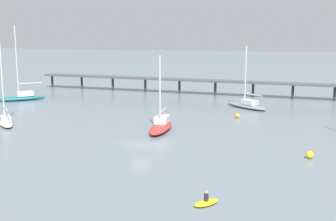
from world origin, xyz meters
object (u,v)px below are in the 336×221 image
object	(u,v)px
pier	(256,79)
sailboat_teal	(22,96)
mooring_buoy_outer	(238,116)
mooring_buoy_near	(310,155)
sailboat_cream	(5,120)
dinghy_yellow	(206,202)
sailboat_gray	(247,104)
sailboat_red	(161,125)

from	to	relation	value
pier	sailboat_teal	distance (m)	44.61
mooring_buoy_outer	mooring_buoy_near	xyz separation A→B (m)	(8.96, -19.69, 0.06)
sailboat_cream	dinghy_yellow	size ratio (longest dim) A/B	4.66
mooring_buoy_near	sailboat_cream	bearing A→B (deg)	169.42
sailboat_teal	dinghy_yellow	xyz separation A→B (m)	(40.77, -41.90, -0.55)
sailboat_teal	sailboat_gray	bearing A→B (deg)	1.65
dinghy_yellow	sailboat_cream	bearing A→B (deg)	144.89
sailboat_red	dinghy_yellow	distance (m)	25.49
dinghy_yellow	mooring_buoy_near	world-z (taller)	dinghy_yellow
sailboat_red	sailboat_cream	xyz separation A→B (m)	(-22.31, -1.33, -0.02)
sailboat_cream	mooring_buoy_outer	bearing A→B (deg)	20.95
dinghy_yellow	pier	bearing A→B (deg)	88.28
pier	mooring_buoy_near	size ratio (longest dim) A/B	84.42
mooring_buoy_near	sailboat_red	bearing A→B (deg)	154.00
dinghy_yellow	mooring_buoy_outer	world-z (taller)	dinghy_yellow
sailboat_red	mooring_buoy_outer	bearing A→B (deg)	49.19
sailboat_cream	mooring_buoy_near	xyz separation A→B (m)	(40.58, -7.58, -0.29)
sailboat_teal	sailboat_cream	distance (m)	21.53
sailboat_gray	sailboat_cream	bearing A→B (deg)	-147.44
sailboat_red	sailboat_cream	bearing A→B (deg)	-176.59
sailboat_teal	sailboat_cream	bearing A→B (deg)	-65.29
mooring_buoy_near	dinghy_yellow	bearing A→B (deg)	-120.85
sailboat_gray	sailboat_cream	world-z (taller)	sailboat_cream
dinghy_yellow	sailboat_gray	bearing A→B (deg)	89.03
sailboat_gray	sailboat_cream	size ratio (longest dim) A/B	0.91
sailboat_gray	sailboat_red	distance (m)	21.94
sailboat_gray	mooring_buoy_near	bearing A→B (deg)	-74.09
sailboat_red	sailboat_gray	bearing A→B (deg)	62.32
pier	sailboat_red	xyz separation A→B (m)	(-11.12, -31.73, -2.81)
pier	dinghy_yellow	world-z (taller)	pier
sailboat_gray	mooring_buoy_outer	size ratio (longest dim) A/B	14.91
sailboat_gray	mooring_buoy_outer	world-z (taller)	sailboat_gray
pier	sailboat_gray	xyz separation A→B (m)	(-0.93, -12.29, -2.90)
sailboat_teal	sailboat_red	distance (m)	36.23
sailboat_cream	dinghy_yellow	bearing A→B (deg)	-35.11
sailboat_red	mooring_buoy_outer	world-z (taller)	sailboat_red
pier	sailboat_cream	world-z (taller)	sailboat_cream
sailboat_red	mooring_buoy_near	xyz separation A→B (m)	(18.27, -8.91, -0.31)
sailboat_teal	sailboat_cream	xyz separation A→B (m)	(9.00, -19.56, -0.07)
sailboat_teal	mooring_buoy_near	world-z (taller)	sailboat_teal
mooring_buoy_outer	dinghy_yellow	bearing A→B (deg)	-89.75
pier	mooring_buoy_outer	size ratio (longest dim) A/B	99.64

